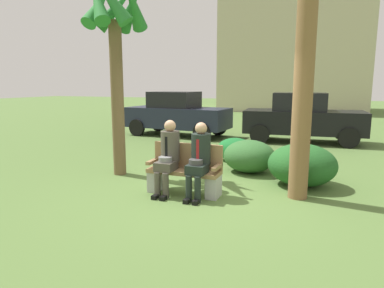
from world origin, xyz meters
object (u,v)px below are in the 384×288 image
(seated_man_left, at_px, (168,153))
(shrub_near_bench, at_px, (249,156))
(park_bench, at_px, (185,172))
(parked_car_near, at_px, (177,114))
(seated_man_right, at_px, (199,156))
(shrub_far_lawn, at_px, (302,165))
(palm_tree_short, at_px, (115,29))
(building_backdrop, at_px, (296,23))
(shrub_mid_lawn, at_px, (235,149))
(parked_car_far, at_px, (302,118))

(seated_man_left, distance_m, shrub_near_bench, 2.33)
(park_bench, height_order, parked_car_near, parked_car_near)
(park_bench, bearing_deg, seated_man_right, -21.21)
(park_bench, bearing_deg, shrub_far_lawn, 33.04)
(seated_man_right, height_order, palm_tree_short, palm_tree_short)
(building_backdrop, bearing_deg, shrub_mid_lawn, -89.14)
(building_backdrop, bearing_deg, shrub_far_lawn, -84.41)
(shrub_far_lawn, relative_size, building_backdrop, 0.10)
(shrub_mid_lawn, bearing_deg, palm_tree_short, -132.81)
(palm_tree_short, distance_m, shrub_mid_lawn, 4.11)
(parked_car_near, distance_m, building_backdrop, 16.95)
(seated_man_left, height_order, seated_man_right, seated_man_left)
(parked_car_near, xyz_separation_m, parked_car_far, (4.57, 0.15, 0.00))
(palm_tree_short, height_order, building_backdrop, building_backdrop)
(palm_tree_short, relative_size, parked_car_near, 1.04)
(seated_man_right, bearing_deg, parked_car_far, 79.25)
(seated_man_left, height_order, building_backdrop, building_backdrop)
(palm_tree_short, distance_m, parked_car_far, 7.16)
(park_bench, distance_m, shrub_mid_lawn, 2.97)
(seated_man_right, relative_size, parked_car_far, 0.33)
(seated_man_left, distance_m, palm_tree_short, 2.97)
(seated_man_left, bearing_deg, shrub_far_lawn, 31.96)
(seated_man_left, bearing_deg, shrub_mid_lawn, 81.41)
(parked_car_near, height_order, parked_car_far, same)
(seated_man_right, bearing_deg, building_backdrop, 91.06)
(shrub_far_lawn, xyz_separation_m, parked_car_near, (-4.93, 5.18, 0.43))
(park_bench, relative_size, shrub_mid_lawn, 1.39)
(parked_car_near, bearing_deg, shrub_mid_lawn, -47.77)
(parked_car_far, bearing_deg, parked_car_near, -178.12)
(park_bench, bearing_deg, parked_car_near, 114.80)
(seated_man_right, xyz_separation_m, palm_tree_short, (-2.17, 0.87, 2.37))
(shrub_near_bench, xyz_separation_m, building_backdrop, (-0.87, 20.27, 6.07))
(seated_man_left, bearing_deg, parked_car_near, 112.36)
(seated_man_left, distance_m, shrub_far_lawn, 2.64)
(parked_car_far, xyz_separation_m, building_backdrop, (-1.69, 15.59, 5.60))
(parked_car_near, bearing_deg, building_backdrop, 79.63)
(park_bench, relative_size, palm_tree_short, 0.32)
(parked_car_far, relative_size, building_backdrop, 0.31)
(seated_man_left, height_order, palm_tree_short, palm_tree_short)
(seated_man_right, distance_m, parked_car_far, 6.84)
(shrub_mid_lawn, bearing_deg, seated_man_left, -98.59)
(park_bench, height_order, palm_tree_short, palm_tree_short)
(shrub_mid_lawn, height_order, parked_car_near, parked_car_near)
(shrub_near_bench, bearing_deg, seated_man_right, -102.66)
(shrub_near_bench, bearing_deg, building_backdrop, 92.47)
(park_bench, height_order, seated_man_left, seated_man_left)
(parked_car_far, bearing_deg, palm_tree_short, -120.53)
(shrub_far_lawn, distance_m, building_backdrop, 21.87)
(parked_car_far, bearing_deg, seated_man_left, -105.53)
(shrub_mid_lawn, height_order, shrub_far_lawn, shrub_far_lawn)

